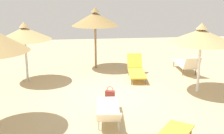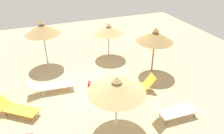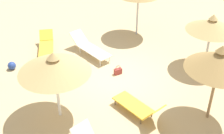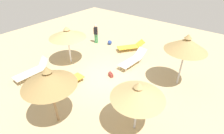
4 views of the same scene
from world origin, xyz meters
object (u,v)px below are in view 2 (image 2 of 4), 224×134
at_px(parasol_umbrella_near_right, 109,30).
at_px(lounge_chair_back, 138,86).
at_px(parasol_umbrella_edge, 42,29).
at_px(lounge_chair_front, 173,111).
at_px(parasol_umbrella_far_left, 117,87).
at_px(parasol_umbrella_far_right, 155,36).
at_px(lounge_chair_center, 50,85).
at_px(lounge_chair_near_left, 16,108).
at_px(handbag, 89,84).

height_order(parasol_umbrella_near_right, lounge_chair_back, parasol_umbrella_near_right).
xyz_separation_m(parasol_umbrella_edge, lounge_chair_back, (4.82, 4.19, -2.12)).
bearing_deg(lounge_chair_front, parasol_umbrella_far_left, -100.58).
height_order(parasol_umbrella_edge, parasol_umbrella_far_right, parasol_umbrella_edge).
distance_m(lounge_chair_back, lounge_chair_center, 4.69).
relative_size(parasol_umbrella_edge, lounge_chair_near_left, 1.47).
bearing_deg(parasol_umbrella_far_right, lounge_chair_back, -48.26).
relative_size(parasol_umbrella_edge, parasol_umbrella_far_left, 1.19).
bearing_deg(parasol_umbrella_edge, lounge_chair_back, 40.99).
xyz_separation_m(parasol_umbrella_far_left, lounge_chair_back, (-1.93, 2.01, -1.72)).
bearing_deg(lounge_chair_center, lounge_chair_front, 50.42).
bearing_deg(parasol_umbrella_edge, lounge_chair_center, -3.55).
relative_size(parasol_umbrella_far_left, lounge_chair_front, 1.18).
bearing_deg(parasol_umbrella_far_left, lounge_chair_front, 79.42).
bearing_deg(handbag, lounge_chair_near_left, -75.49).
xyz_separation_m(parasol_umbrella_near_right, parasol_umbrella_edge, (-0.29, -4.19, 0.50)).
bearing_deg(parasol_umbrella_edge, lounge_chair_front, 33.16).
bearing_deg(handbag, lounge_chair_center, -97.71).
bearing_deg(lounge_chair_front, lounge_chair_near_left, -113.04).
xyz_separation_m(lounge_chair_center, lounge_chair_front, (4.07, 4.92, 0.00)).
distance_m(lounge_chair_near_left, lounge_chair_back, 6.09).
xyz_separation_m(lounge_chair_back, handbag, (-1.38, -2.31, -0.22)).
bearing_deg(lounge_chair_near_left, parasol_umbrella_edge, 156.90).
relative_size(parasol_umbrella_near_right, parasol_umbrella_far_left, 0.96).
height_order(parasol_umbrella_edge, handbag, parasol_umbrella_edge).
height_order(parasol_umbrella_far_left, lounge_chair_front, parasol_umbrella_far_left).
height_order(parasol_umbrella_far_right, handbag, parasol_umbrella_far_right).
xyz_separation_m(parasol_umbrella_edge, lounge_chair_center, (3.16, -0.20, -2.09)).
xyz_separation_m(parasol_umbrella_far_right, parasol_umbrella_far_left, (3.53, -3.81, -0.25)).
xyz_separation_m(parasol_umbrella_near_right, lounge_chair_near_left, (4.12, -6.08, -1.64)).
bearing_deg(handbag, lounge_chair_back, 59.17).
height_order(lounge_chair_front, handbag, lounge_chair_front).
height_order(lounge_chair_center, handbag, lounge_chair_center).
distance_m(parasol_umbrella_far_right, parasol_umbrella_far_left, 5.20).
height_order(parasol_umbrella_edge, lounge_chair_near_left, parasol_umbrella_edge).
relative_size(lounge_chair_near_left, lounge_chair_back, 1.00).
bearing_deg(parasol_umbrella_far_left, lounge_chair_center, -146.54).
bearing_deg(parasol_umbrella_far_left, lounge_chair_back, 133.85).
relative_size(parasol_umbrella_far_right, lounge_chair_front, 1.32).
xyz_separation_m(lounge_chair_near_left, lounge_chair_center, (-1.26, 1.69, 0.05)).
xyz_separation_m(lounge_chair_near_left, handbag, (-0.97, 3.77, -0.20)).
relative_size(parasol_umbrella_near_right, parasol_umbrella_edge, 0.81).
bearing_deg(lounge_chair_near_left, lounge_chair_back, 86.21).
bearing_deg(parasol_umbrella_far_right, parasol_umbrella_edge, -118.27).
distance_m(parasol_umbrella_near_right, lounge_chair_back, 4.81).
xyz_separation_m(parasol_umbrella_near_right, parasol_umbrella_far_right, (2.93, 1.79, 0.35)).
height_order(lounge_chair_back, lounge_chair_front, lounge_chair_front).
distance_m(parasol_umbrella_far_right, handbag, 4.65).
height_order(lounge_chair_center, lounge_chair_front, lounge_chair_front).
xyz_separation_m(parasol_umbrella_far_right, lounge_chair_near_left, (1.20, -7.87, -1.98)).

